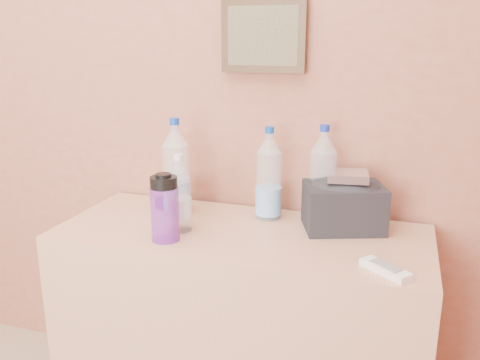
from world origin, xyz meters
name	(u,v)px	position (x,y,z in m)	size (l,w,h in m)	color
picture_frame	(263,36)	(0.49, 1.98, 1.40)	(0.30, 0.03, 0.25)	#382311
dresser	(241,332)	(0.49, 1.72, 0.39)	(1.23, 0.51, 0.77)	#9D7A53
pet_large_a	(176,172)	(0.21, 1.82, 0.93)	(0.10, 0.10, 0.35)	silver
pet_large_b	(269,178)	(0.54, 1.88, 0.92)	(0.09, 0.09, 0.33)	white
pet_large_c	(322,179)	(0.72, 1.91, 0.92)	(0.09, 0.09, 0.34)	silver
pet_small	(180,198)	(0.29, 1.67, 0.89)	(0.07, 0.07, 0.26)	silver
nalgene_bottle	(165,208)	(0.28, 1.58, 0.88)	(0.09, 0.09, 0.22)	purple
sunglasses	(172,205)	(0.17, 1.85, 0.79)	(0.14, 0.05, 0.04)	black
ac_remote	(385,269)	(0.96, 1.55, 0.78)	(0.15, 0.05, 0.02)	white
toiletry_bag	(344,204)	(0.81, 1.85, 0.86)	(0.25, 0.18, 0.17)	black
foil_packet	(348,176)	(0.82, 1.84, 0.96)	(0.13, 0.11, 0.03)	silver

